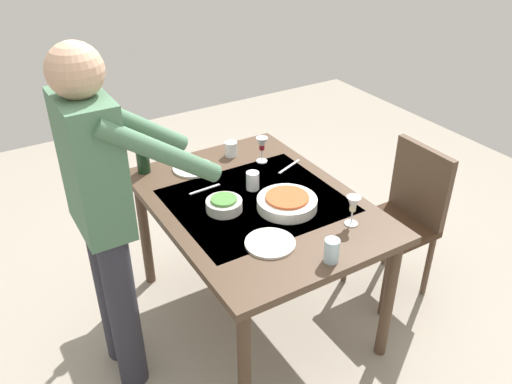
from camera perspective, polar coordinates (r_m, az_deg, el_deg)
ground_plane at (r=3.16m, az=-0.00°, el=-12.93°), size 6.00×6.00×0.00m
dining_table at (r=2.73m, az=-0.00°, el=-2.39°), size 1.33×0.98×0.78m
chair_near at (r=3.16m, az=15.71°, el=-2.11°), size 0.40×0.40×0.91m
person_server at (r=2.37m, az=-16.07°, el=-1.75°), size 0.42×0.61×1.69m
wine_bottle at (r=2.96m, az=-12.20°, el=4.03°), size 0.07×0.07×0.30m
wine_glass_left at (r=2.49m, az=10.46°, el=-1.44°), size 0.07×0.07×0.15m
wine_glass_right at (r=3.01m, az=0.64°, el=5.09°), size 0.07×0.07×0.15m
water_cup_near_left at (r=3.10m, az=-2.71°, el=4.68°), size 0.07×0.07×0.09m
water_cup_near_right at (r=2.27m, az=8.18°, el=-6.28°), size 0.07×0.07×0.11m
water_cup_far_left at (r=2.76m, az=-0.37°, el=1.23°), size 0.07×0.07×0.10m
serving_bowl_pasta at (r=2.61m, az=3.38°, el=-1.12°), size 0.30×0.30×0.07m
side_bowl_salad at (r=2.59m, az=-3.47°, el=-1.34°), size 0.18×0.18×0.07m
dinner_plate_near at (r=2.37m, az=1.54°, el=-5.54°), size 0.23×0.23×0.01m
dinner_plate_far at (r=2.99m, az=-6.81°, el=2.59°), size 0.23×0.23×0.01m
table_knife at (r=3.00m, az=3.62°, el=2.77°), size 0.09×0.19×0.00m
table_fork at (r=2.79m, az=-5.56°, el=0.30°), size 0.02×0.18×0.00m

